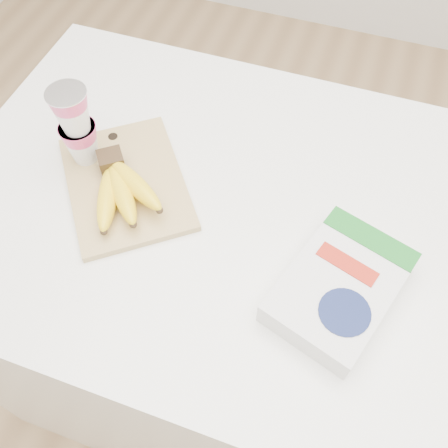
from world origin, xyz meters
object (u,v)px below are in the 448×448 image
object	(u,v)px
cutting_board	(126,183)
bananas	(121,188)
cereal_box	(340,287)
table	(244,309)
yogurt_stack	(76,125)

from	to	relation	value
cutting_board	bananas	bearing A→B (deg)	-109.56
bananas	cereal_box	distance (m)	0.44
bananas	cereal_box	world-z (taller)	bananas
table	cereal_box	size ratio (longest dim) A/B	4.31
table	yogurt_stack	bearing A→B (deg)	179.52
cutting_board	yogurt_stack	distance (m)	0.14
yogurt_stack	cereal_box	bearing A→B (deg)	-12.82
table	cutting_board	size ratio (longest dim) A/B	4.09
yogurt_stack	cereal_box	xyz separation A→B (m)	(0.55, -0.12, -0.08)
table	yogurt_stack	distance (m)	0.67
yogurt_stack	cereal_box	size ratio (longest dim) A/B	0.61
table	cereal_box	xyz separation A→B (m)	(0.19, -0.12, 0.49)
table	yogurt_stack	xyz separation A→B (m)	(-0.36, 0.00, 0.57)
yogurt_stack	cereal_box	world-z (taller)	yogurt_stack
cutting_board	yogurt_stack	size ratio (longest dim) A/B	1.73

